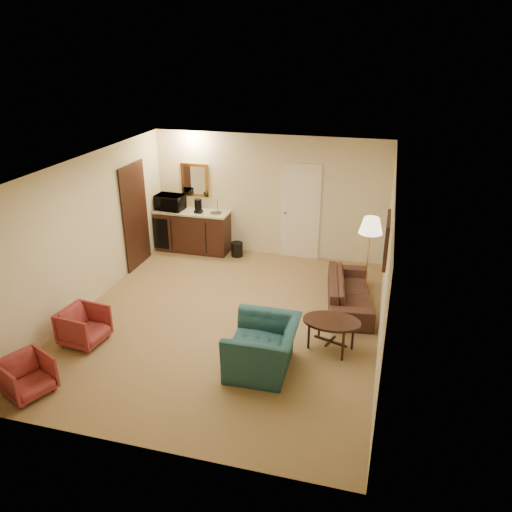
{
  "coord_description": "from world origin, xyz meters",
  "views": [
    {
      "loc": [
        2.37,
        -6.93,
        4.32
      ],
      "look_at": [
        0.39,
        0.5,
        1.0
      ],
      "focal_mm": 35.0,
      "sensor_mm": 36.0,
      "label": 1
    }
  ],
  "objects_px": {
    "coffee_table": "(331,335)",
    "floor_lamp": "(368,259)",
    "microwave": "(170,201)",
    "coffee_maker": "(198,206)",
    "waste_bin": "(237,249)",
    "wetbar_cabinet": "(193,231)",
    "rose_chair_near": "(84,324)",
    "rose_chair_far": "(27,374)",
    "sofa": "(350,287)",
    "teal_armchair": "(263,340)"
  },
  "relations": [
    {
      "from": "sofa",
      "to": "coffee_table",
      "type": "height_order",
      "value": "sofa"
    },
    {
      "from": "sofa",
      "to": "coffee_maker",
      "type": "bearing_deg",
      "value": 56.66
    },
    {
      "from": "waste_bin",
      "to": "coffee_maker",
      "type": "bearing_deg",
      "value": 179.74
    },
    {
      "from": "floor_lamp",
      "to": "microwave",
      "type": "xyz_separation_m",
      "value": [
        -4.35,
        1.31,
        0.35
      ]
    },
    {
      "from": "sofa",
      "to": "waste_bin",
      "type": "distance_m",
      "value": 3.05
    },
    {
      "from": "rose_chair_far",
      "to": "coffee_maker",
      "type": "relative_size",
      "value": 1.99
    },
    {
      "from": "teal_armchair",
      "to": "coffee_maker",
      "type": "bearing_deg",
      "value": -149.22
    },
    {
      "from": "rose_chair_far",
      "to": "coffee_table",
      "type": "xyz_separation_m",
      "value": [
        3.74,
        2.08,
        -0.05
      ]
    },
    {
      "from": "sofa",
      "to": "waste_bin",
      "type": "height_order",
      "value": "sofa"
    },
    {
      "from": "teal_armchair",
      "to": "rose_chair_near",
      "type": "height_order",
      "value": "teal_armchair"
    },
    {
      "from": "rose_chair_near",
      "to": "coffee_table",
      "type": "relative_size",
      "value": 0.73
    },
    {
      "from": "rose_chair_near",
      "to": "microwave",
      "type": "relative_size",
      "value": 1.06
    },
    {
      "from": "coffee_maker",
      "to": "floor_lamp",
      "type": "bearing_deg",
      "value": -17.08
    },
    {
      "from": "rose_chair_far",
      "to": "sofa",
      "type": "bearing_deg",
      "value": -23.95
    },
    {
      "from": "rose_chair_far",
      "to": "coffee_maker",
      "type": "xyz_separation_m",
      "value": [
        0.46,
        5.14,
        0.77
      ]
    },
    {
      "from": "coffee_maker",
      "to": "waste_bin",
      "type": "bearing_deg",
      "value": 1.51
    },
    {
      "from": "sofa",
      "to": "floor_lamp",
      "type": "relative_size",
      "value": 1.2
    },
    {
      "from": "sofa",
      "to": "rose_chair_near",
      "type": "distance_m",
      "value": 4.45
    },
    {
      "from": "coffee_table",
      "to": "coffee_maker",
      "type": "relative_size",
      "value": 2.91
    },
    {
      "from": "sofa",
      "to": "microwave",
      "type": "xyz_separation_m",
      "value": [
        -4.1,
        1.68,
        0.76
      ]
    },
    {
      "from": "coffee_table",
      "to": "rose_chair_near",
      "type": "bearing_deg",
      "value": -167.75
    },
    {
      "from": "teal_armchair",
      "to": "microwave",
      "type": "height_order",
      "value": "microwave"
    },
    {
      "from": "teal_armchair",
      "to": "coffee_maker",
      "type": "xyz_separation_m",
      "value": [
        -2.4,
        3.81,
        0.59
      ]
    },
    {
      "from": "rose_chair_near",
      "to": "teal_armchair",
      "type": "bearing_deg",
      "value": -82.68
    },
    {
      "from": "sofa",
      "to": "rose_chair_far",
      "type": "relative_size",
      "value": 3.14
    },
    {
      "from": "rose_chair_near",
      "to": "floor_lamp",
      "type": "xyz_separation_m",
      "value": [
        4.1,
        2.62,
        0.46
      ]
    },
    {
      "from": "microwave",
      "to": "coffee_maker",
      "type": "relative_size",
      "value": 2.02
    },
    {
      "from": "wetbar_cabinet",
      "to": "rose_chair_near",
      "type": "height_order",
      "value": "wetbar_cabinet"
    },
    {
      "from": "coffee_table",
      "to": "floor_lamp",
      "type": "xyz_separation_m",
      "value": [
        0.4,
        1.81,
        0.53
      ]
    },
    {
      "from": "coffee_table",
      "to": "microwave",
      "type": "xyz_separation_m",
      "value": [
        -3.95,
        3.12,
        0.87
      ]
    },
    {
      "from": "rose_chair_far",
      "to": "waste_bin",
      "type": "height_order",
      "value": "rose_chair_far"
    },
    {
      "from": "sofa",
      "to": "coffee_maker",
      "type": "relative_size",
      "value": 6.25
    },
    {
      "from": "rose_chair_near",
      "to": "floor_lamp",
      "type": "bearing_deg",
      "value": -51.31
    },
    {
      "from": "sofa",
      "to": "coffee_table",
      "type": "bearing_deg",
      "value": 166.19
    },
    {
      "from": "waste_bin",
      "to": "coffee_table",
      "type": "bearing_deg",
      "value": -51.75
    },
    {
      "from": "floor_lamp",
      "to": "coffee_maker",
      "type": "height_order",
      "value": "floor_lamp"
    },
    {
      "from": "wetbar_cabinet",
      "to": "floor_lamp",
      "type": "distance_m",
      "value": 4.08
    },
    {
      "from": "floor_lamp",
      "to": "waste_bin",
      "type": "xyz_separation_m",
      "value": [
        -2.82,
        1.25,
        -0.62
      ]
    },
    {
      "from": "teal_armchair",
      "to": "waste_bin",
      "type": "xyz_separation_m",
      "value": [
        -1.54,
        3.81,
        -0.32
      ]
    },
    {
      "from": "rose_chair_far",
      "to": "waste_bin",
      "type": "relative_size",
      "value": 1.88
    },
    {
      "from": "coffee_table",
      "to": "microwave",
      "type": "bearing_deg",
      "value": 141.7
    },
    {
      "from": "floor_lamp",
      "to": "wetbar_cabinet",
      "type": "bearing_deg",
      "value": 161.08
    },
    {
      "from": "wetbar_cabinet",
      "to": "waste_bin",
      "type": "xyz_separation_m",
      "value": [
        1.03,
        -0.07,
        -0.3
      ]
    },
    {
      "from": "rose_chair_near",
      "to": "rose_chair_far",
      "type": "relative_size",
      "value": 1.08
    },
    {
      "from": "coffee_table",
      "to": "waste_bin",
      "type": "bearing_deg",
      "value": 128.25
    },
    {
      "from": "sofa",
      "to": "rose_chair_near",
      "type": "bearing_deg",
      "value": 112.33
    },
    {
      "from": "waste_bin",
      "to": "floor_lamp",
      "type": "bearing_deg",
      "value": -23.94
    },
    {
      "from": "teal_armchair",
      "to": "waste_bin",
      "type": "bearing_deg",
      "value": -159.37
    },
    {
      "from": "waste_bin",
      "to": "microwave",
      "type": "bearing_deg",
      "value": 177.95
    },
    {
      "from": "sofa",
      "to": "microwave",
      "type": "distance_m",
      "value": 4.5
    }
  ]
}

